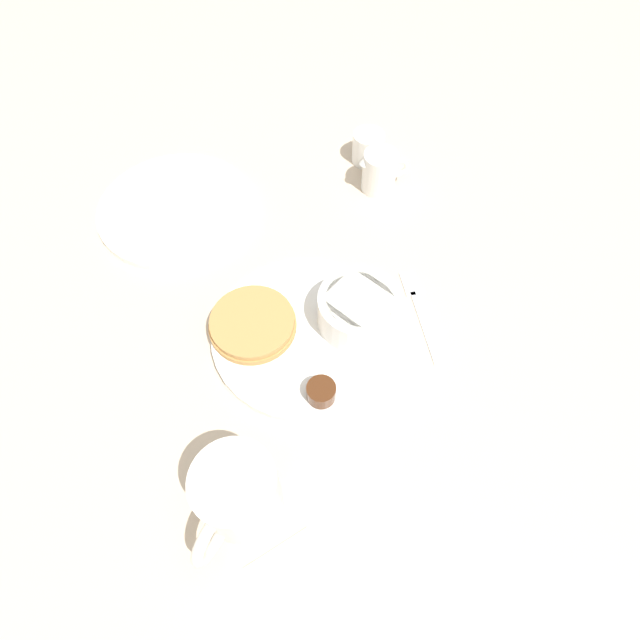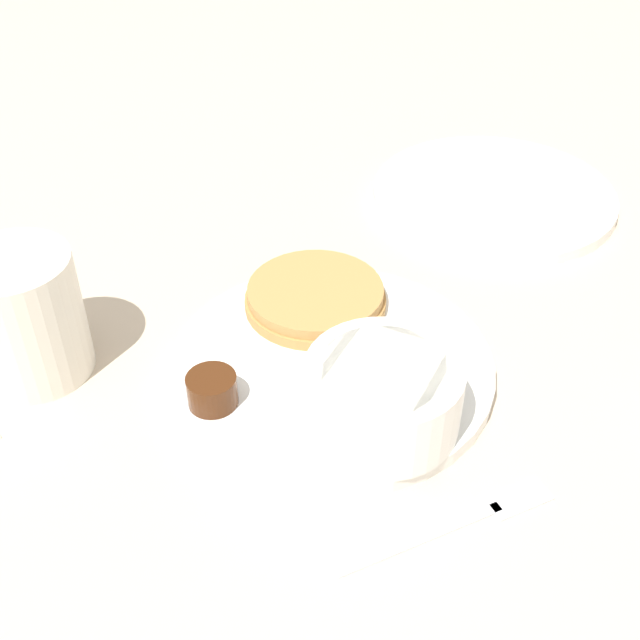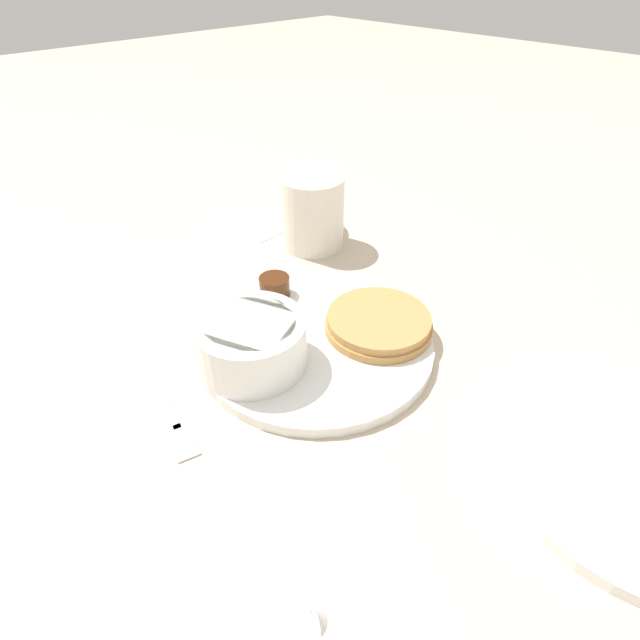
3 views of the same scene
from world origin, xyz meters
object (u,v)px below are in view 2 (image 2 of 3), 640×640
at_px(bowl, 383,393).
at_px(fork, 471,517).
at_px(plate, 331,366).
at_px(coffee_mug, 21,316).

distance_m(bowl, fork, 0.10).
distance_m(plate, fork, 0.16).
height_order(bowl, fork, bowl).
xyz_separation_m(plate, bowl, (-0.02, -0.07, 0.03)).
xyz_separation_m(bowl, coffee_mug, (-0.15, 0.22, 0.01)).
bearing_deg(bowl, fork, -95.06).
distance_m(bowl, coffee_mug, 0.27).
distance_m(coffee_mug, fork, 0.35).
bearing_deg(coffee_mug, bowl, -56.02).
distance_m(plate, coffee_mug, 0.23).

